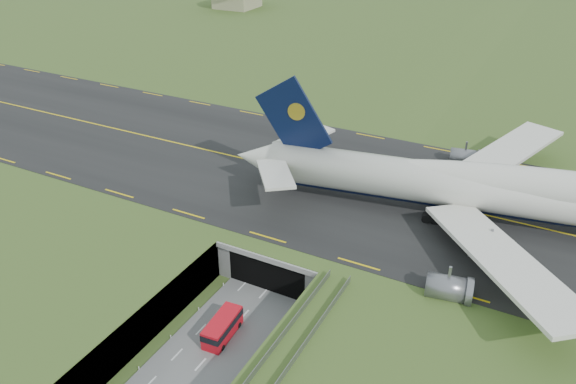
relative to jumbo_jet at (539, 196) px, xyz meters
The scene contains 7 objects.
ground 46.48m from the jumbo_jet, 133.78° to the right, with size 900.00×900.00×0.00m, color #415A24.
airfield_deck 45.83m from the jumbo_jet, 133.78° to the right, with size 800.00×800.00×6.00m, color gray.
trench_road 51.98m from the jumbo_jet, 127.90° to the right, with size 12.00×75.00×0.20m, color slate.
taxiway 31.62m from the jumbo_jet, behind, with size 800.00×44.00×0.18m, color black.
tunnel_portal 35.87m from the jumbo_jet, 153.09° to the right, with size 17.00×22.30×6.00m.
jumbo_jet is the anchor object (origin of this frame).
shuttle_tram 48.22m from the jumbo_jet, 131.94° to the right, with size 3.06×6.88×2.76m.
Camera 1 is at (32.09, -46.44, 50.45)m, focal length 35.00 mm.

